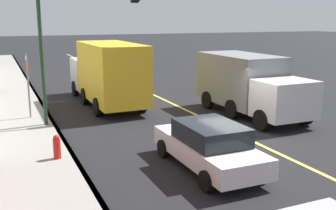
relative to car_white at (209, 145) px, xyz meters
name	(u,v)px	position (x,y,z in m)	size (l,w,h in m)	color
ground	(237,134)	(2.79, -2.92, -0.76)	(200.00, 200.00, 0.00)	black
sidewalk_slab	(32,160)	(2.79, 4.98, -0.68)	(80.00, 2.71, 0.15)	gray
curb_edge	(72,155)	(2.79, 3.71, -0.68)	(80.00, 0.16, 0.15)	slate
lane_stripe_center	(237,134)	(2.79, -2.92, -0.75)	(80.00, 0.16, 0.01)	#D8CC4C
car_white	(209,145)	(0.00, 0.00, 0.00)	(4.54, 1.95, 1.48)	silver
truck_gray	(248,83)	(5.51, -5.27, 0.77)	(6.64, 2.55, 2.86)	silver
truck_yellow	(107,73)	(10.32, 0.38, 1.00)	(8.20, 2.52, 3.36)	silver
traffic_light_mast	(79,23)	(6.93, 2.45, 3.65)	(0.28, 4.44, 6.45)	#1E3823
street_sign_post	(28,82)	(8.50, 4.54, 1.03)	(0.60, 0.08, 3.05)	slate
fire_hydrant	(57,149)	(2.41, 4.23, -0.29)	(0.24, 0.24, 0.94)	red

